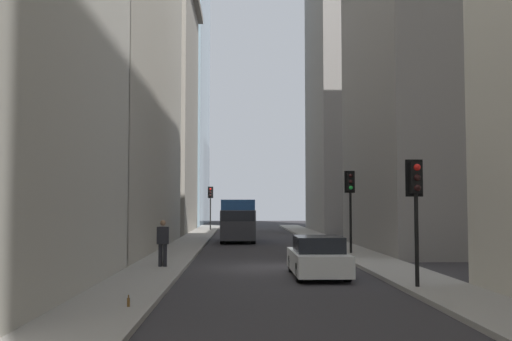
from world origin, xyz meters
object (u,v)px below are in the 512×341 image
object	(u,v)px
delivery_truck	(238,220)
sedan_white	(318,258)
traffic_light_midblock	(350,192)
traffic_light_foreground	(416,193)
pedestrian	(163,241)
traffic_light_far_junction	(210,198)
discarded_bottle	(128,302)

from	to	relation	value
delivery_truck	sedan_white	xyz separation A→B (m)	(-19.33, -2.80, -0.80)
sedan_white	traffic_light_midblock	world-z (taller)	traffic_light_midblock
traffic_light_foreground	traffic_light_midblock	size ratio (longest dim) A/B	0.91
delivery_truck	sedan_white	size ratio (longest dim) A/B	1.50
delivery_truck	traffic_light_midblock	world-z (taller)	traffic_light_midblock
delivery_truck	traffic_light_foreground	distance (m)	23.39
traffic_light_midblock	pedestrian	size ratio (longest dim) A/B	2.28
traffic_light_midblock	traffic_light_far_junction	xyz separation A→B (m)	(27.14, 8.23, 0.04)
delivery_truck	pedestrian	bearing A→B (deg)	170.46
pedestrian	discarded_bottle	size ratio (longest dim) A/B	6.58
sedan_white	delivery_truck	bearing A→B (deg)	8.24
delivery_truck	pedestrian	xyz separation A→B (m)	(-17.08, 2.87, -0.35)
traffic_light_far_junction	pedestrian	size ratio (longest dim) A/B	2.31
sedan_white	pedestrian	world-z (taller)	pedestrian
delivery_truck	traffic_light_midblock	distance (m)	12.47
delivery_truck	traffic_light_far_junction	bearing A→B (deg)	9.37
traffic_light_far_junction	discarded_bottle	distance (m)	42.04
delivery_truck	discarded_bottle	xyz separation A→B (m)	(-25.83, 2.52, -1.21)
delivery_truck	traffic_light_midblock	size ratio (longest dim) A/B	1.59
sedan_white	traffic_light_far_junction	xyz separation A→B (m)	(35.43, 5.46, 2.50)
sedan_white	pedestrian	size ratio (longest dim) A/B	2.42
delivery_truck	traffic_light_far_junction	distance (m)	16.41
discarded_bottle	pedestrian	bearing A→B (deg)	2.27
discarded_bottle	traffic_light_far_junction	bearing A→B (deg)	0.18
delivery_truck	pedestrian	distance (m)	17.33
traffic_light_midblock	discarded_bottle	world-z (taller)	traffic_light_midblock
sedan_white	discarded_bottle	distance (m)	8.42
sedan_white	discarded_bottle	bearing A→B (deg)	140.70
discarded_bottle	traffic_light_foreground	bearing A→B (deg)	-68.37
traffic_light_foreground	traffic_light_far_junction	distance (m)	39.65
traffic_light_midblock	discarded_bottle	xyz separation A→B (m)	(-14.80, 8.10, -2.87)
traffic_light_far_junction	pedestrian	bearing A→B (deg)	179.63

